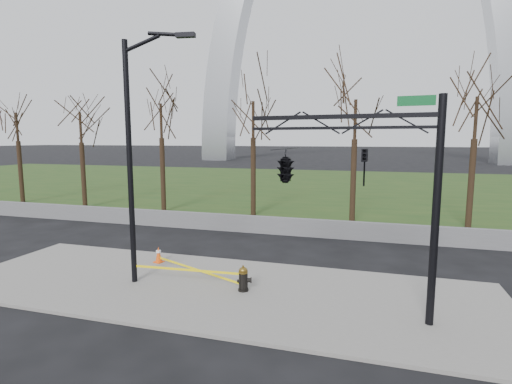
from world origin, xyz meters
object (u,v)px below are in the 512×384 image
(fire_hydrant, at_px, (244,279))
(traffic_cone, at_px, (159,255))
(street_light, at_px, (136,145))
(traffic_signal_mast, at_px, (312,166))

(fire_hydrant, height_order, traffic_cone, fire_hydrant)
(fire_hydrant, xyz_separation_m, street_light, (-3.59, -0.24, 4.21))
(traffic_signal_mast, bearing_deg, fire_hydrant, 174.94)
(traffic_cone, bearing_deg, fire_hydrant, -23.92)
(street_light, height_order, traffic_signal_mast, street_light)
(fire_hydrant, relative_size, street_light, 0.10)
(fire_hydrant, relative_size, traffic_signal_mast, 0.14)
(fire_hydrant, bearing_deg, traffic_cone, 139.14)
(traffic_cone, xyz_separation_m, street_light, (0.52, -2.06, 4.28))
(traffic_cone, height_order, traffic_signal_mast, traffic_signal_mast)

